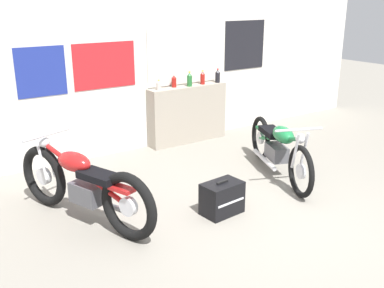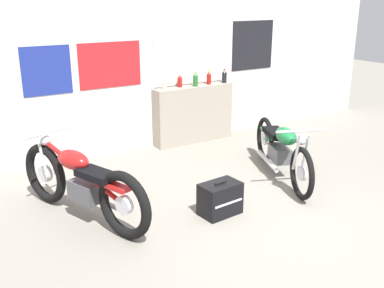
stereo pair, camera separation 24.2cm
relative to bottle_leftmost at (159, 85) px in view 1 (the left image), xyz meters
name	(u,v)px [view 1 (the left image)]	position (x,y,z in m)	size (l,w,h in m)	color
ground_plane	(286,222)	(-0.17, -3.12, -1.07)	(24.00, 24.00, 0.00)	gray
wall_back	(144,64)	(-0.15, 0.19, 0.33)	(10.00, 0.07, 2.80)	silver
sill_counter	(187,114)	(0.57, 0.01, -0.57)	(1.47, 0.28, 0.99)	gray
bottle_leftmost	(159,85)	(0.00, 0.00, 0.00)	(0.08, 0.08, 0.17)	#B7B2A8
bottle_left_center	(174,81)	(0.33, 0.05, 0.02)	(0.08, 0.08, 0.22)	maroon
bottle_center	(190,80)	(0.59, -0.03, 0.04)	(0.09, 0.09, 0.25)	#23662D
bottle_right_center	(203,78)	(0.88, 0.00, 0.03)	(0.08, 0.08, 0.24)	maroon
bottle_rightmost	(218,76)	(1.20, -0.02, 0.04)	(0.09, 0.09, 0.25)	black
motorcycle_red	(83,185)	(-2.05, -1.78, -0.63)	(0.91, 2.08, 0.95)	black
motorcycle_green	(279,147)	(0.76, -2.03, -0.64)	(0.96, 2.00, 0.87)	black
hard_case_black	(222,198)	(-0.64, -2.53, -0.87)	(0.50, 0.35, 0.41)	black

